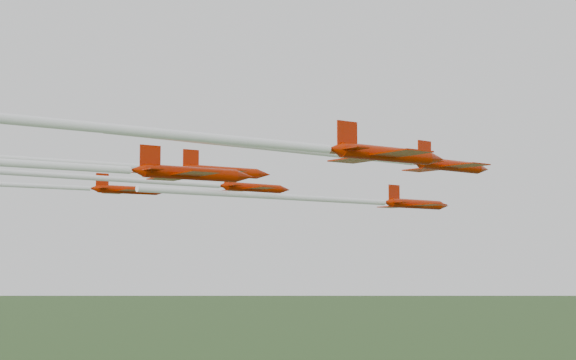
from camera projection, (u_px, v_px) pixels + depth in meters
The scene contains 6 objects.
jet_lead at pixel (364, 201), 91.92m from camera, with size 16.55×42.24×2.70m.
jet_row2_left at pixel (185, 183), 93.64m from camera, with size 17.19×44.56×2.57m.
jet_row2_right at pixel (390, 159), 73.88m from camera, with size 16.30×41.76×2.70m.
jet_row3_mid at pixel (63, 162), 72.67m from camera, with size 27.33×57.25×2.55m.
jet_row3_right at pixel (269, 143), 54.19m from camera, with size 20.92×45.75×2.70m.
jet_row4_right at pixel (62, 166), 56.69m from camera, with size 20.55×42.39×2.47m.
Camera 1 is at (50.99, -66.17, 53.31)m, focal length 50.00 mm.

